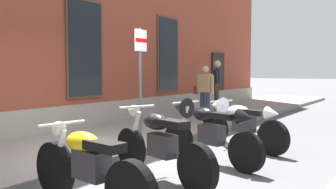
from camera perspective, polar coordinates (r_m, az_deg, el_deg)
ground_plane at (r=6.44m, az=-6.59°, el=-10.19°), size 140.00×140.00×0.00m
sidewalk at (r=7.46m, az=-15.38°, el=-7.86°), size 32.29×2.98×0.13m
motorcycle_yellow_naked at (r=4.24m, az=-12.28°, el=-10.93°), size 0.62×2.05×0.94m
motorcycle_black_naked at (r=5.23m, az=-1.34°, el=-7.84°), size 0.86×2.11×1.02m
motorcycle_black_sport at (r=6.22m, az=5.84°, el=-5.25°), size 0.79×2.09×1.06m
motorcycle_white_sport at (r=7.48m, az=10.92°, el=-4.05°), size 0.89×2.06×0.99m
pedestrian_tan_coat at (r=11.01m, az=5.72°, el=0.83°), size 0.22×0.66×1.56m
pedestrian_dark_jacket at (r=11.52m, az=7.56°, el=1.52°), size 0.62×0.39×1.74m
parking_sign at (r=7.61m, az=-4.28°, el=4.21°), size 0.36×0.07×2.28m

